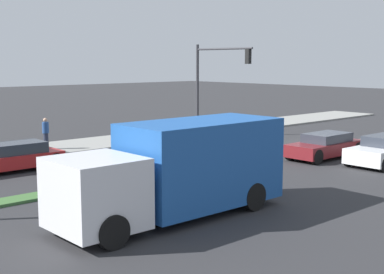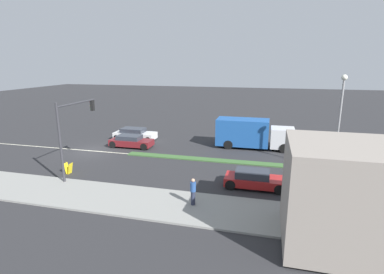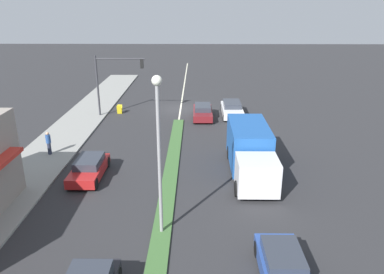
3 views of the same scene
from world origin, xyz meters
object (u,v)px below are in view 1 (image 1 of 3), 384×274
Objects in this scene: delivery_truck at (180,169)px; sedan_maroon at (325,146)px; pedestrian at (46,133)px; warning_aframe_sign at (227,131)px; hatchback_red at (14,157)px; traffic_signal_main at (214,75)px.

delivery_truck reaches higher than sedan_maroon.
pedestrian is 11.01m from warning_aframe_sign.
delivery_truck is at bearing -175.16° from hatchback_red.
pedestrian is at bearing 40.19° from sedan_maroon.
traffic_signal_main is at bearing 72.77° from warning_aframe_sign.
warning_aframe_sign is at bearing -107.23° from traffic_signal_main.
traffic_signal_main is 3.41× the size of pedestrian.
traffic_signal_main is 13.55m from hatchback_red.
warning_aframe_sign is 8.17m from sedan_maroon.
delivery_truck is (-10.85, 13.13, 1.04)m from warning_aframe_sign.
hatchback_red is (-0.85, 13.98, 0.17)m from warning_aframe_sign.
sedan_maroon is at bearing 176.61° from traffic_signal_main.
traffic_signal_main is 16.73m from delivery_truck.
delivery_truck is at bearing 132.24° from traffic_signal_main.
traffic_signal_main is at bearing -85.09° from hatchback_red.
pedestrian is 14.31m from sedan_maroon.
traffic_signal_main is 6.69× the size of warning_aframe_sign.
sedan_maroon is (-7.20, -12.60, 0.00)m from hatchback_red.
hatchback_red is (10.00, 0.85, -0.87)m from delivery_truck.
delivery_truck reaches higher than pedestrian.
sedan_maroon is at bearing -119.74° from hatchback_red.
delivery_truck is 12.12m from sedan_maroon.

